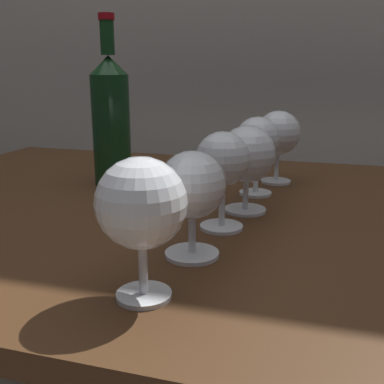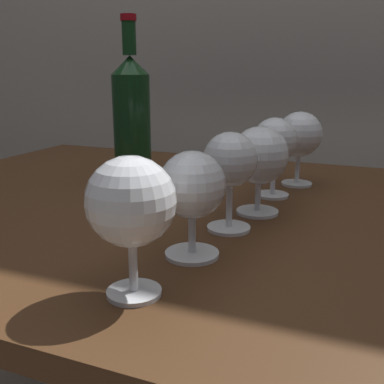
{
  "view_description": "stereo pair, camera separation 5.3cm",
  "coord_description": "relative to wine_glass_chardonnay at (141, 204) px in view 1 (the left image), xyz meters",
  "views": [
    {
      "loc": [
        0.11,
        -0.7,
        0.98
      ],
      "look_at": [
        -0.03,
        -0.2,
        0.84
      ],
      "focal_mm": 42.61,
      "sensor_mm": 36.0,
      "label": 1
    },
    {
      "loc": [
        0.16,
        -0.68,
        0.98
      ],
      "look_at": [
        -0.03,
        -0.2,
        0.84
      ],
      "focal_mm": 42.61,
      "sensor_mm": 36.0,
      "label": 2
    }
  ],
  "objects": [
    {
      "name": "dining_table",
      "position": [
        0.05,
        0.32,
        -0.19
      ],
      "size": [
        1.43,
        0.86,
        0.76
      ],
      "color": "#472B16",
      "rests_on": "ground_plane"
    },
    {
      "name": "wine_glass_chardonnay",
      "position": [
        0.0,
        0.0,
        0.0
      ],
      "size": [
        0.09,
        0.09,
        0.14
      ],
      "color": "white",
      "rests_on": "dining_table"
    },
    {
      "name": "wine_glass_rose",
      "position": [
        0.02,
        0.11,
        -0.01
      ],
      "size": [
        0.08,
        0.08,
        0.13
      ],
      "color": "white",
      "rests_on": "dining_table"
    },
    {
      "name": "wine_glass_white",
      "position": [
        0.03,
        0.22,
        0.0
      ],
      "size": [
        0.08,
        0.08,
        0.14
      ],
      "color": "white",
      "rests_on": "dining_table"
    },
    {
      "name": "wine_glass_empty",
      "position": [
        0.05,
        0.31,
        -0.01
      ],
      "size": [
        0.09,
        0.09,
        0.14
      ],
      "color": "white",
      "rests_on": "dining_table"
    },
    {
      "name": "wine_glass_pinot",
      "position": [
        0.05,
        0.42,
        -0.0
      ],
      "size": [
        0.08,
        0.08,
        0.14
      ],
      "color": "white",
      "rests_on": "dining_table"
    },
    {
      "name": "wine_glass_cabernet",
      "position": [
        0.07,
        0.52,
        0.0
      ],
      "size": [
        0.09,
        0.09,
        0.14
      ],
      "color": "white",
      "rests_on": "dining_table"
    },
    {
      "name": "wine_bottle",
      "position": [
        -0.23,
        0.42,
        0.03
      ],
      "size": [
        0.07,
        0.07,
        0.32
      ],
      "color": "#143819",
      "rests_on": "dining_table"
    }
  ]
}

